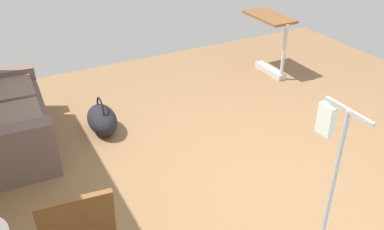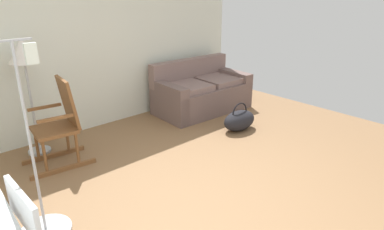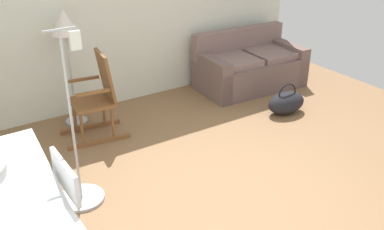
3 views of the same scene
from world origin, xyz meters
name	(u,v)px [view 3 (image 3 of 3)]	position (x,y,z in m)	size (l,w,h in m)	color
ground_plane	(243,193)	(0.00, 0.00, 0.00)	(6.98, 6.98, 0.00)	olive
back_wall	(118,6)	(0.00, 2.75, 1.35)	(5.79, 0.10, 2.70)	silver
couch	(249,68)	(1.84, 2.15, 0.31)	(1.64, 0.93, 0.85)	#68534F
rocking_chair	(97,97)	(-0.71, 1.91, 0.50)	(0.81, 0.56, 1.05)	brown
floor_lamp	(65,30)	(-0.85, 2.40, 1.23)	(0.34, 0.34, 1.48)	#B2B5BA
duffel_bag	(286,103)	(1.65, 1.12, 0.15)	(0.57, 0.35, 0.43)	black
iv_pole	(80,177)	(-1.37, 0.77, 0.25)	(0.44, 0.44, 1.69)	#B2B5BA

